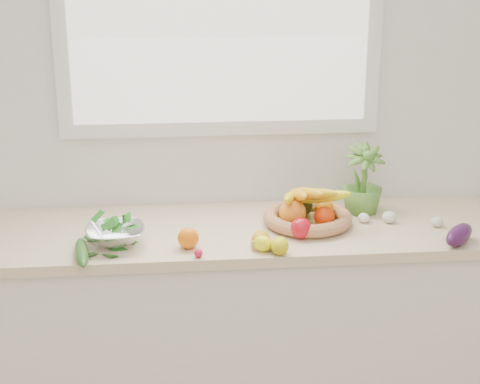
{
  "coord_description": "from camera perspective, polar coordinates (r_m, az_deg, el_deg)",
  "views": [
    {
      "loc": [
        -0.2,
        -0.71,
        1.93
      ],
      "look_at": [
        0.05,
        1.93,
        1.05
      ],
      "focal_mm": 55.0,
      "sensor_mm": 36.0,
      "label": 1
    }
  ],
  "objects": [
    {
      "name": "garlic_a",
      "position": [
        2.94,
        9.58,
        -1.99
      ],
      "size": [
        0.05,
        0.05,
        0.04
      ],
      "primitive_type": "ellipsoid",
      "rotation": [
        0.0,
        0.0,
        -0.06
      ],
      "color": "white",
      "rests_on": "countertop"
    },
    {
      "name": "lemon_b",
      "position": [
        2.6,
        3.11,
        -4.19
      ],
      "size": [
        0.07,
        0.09,
        0.06
      ],
      "primitive_type": "ellipsoid",
      "rotation": [
        0.0,
        0.0,
        -0.08
      ],
      "color": "#D0BE0B",
      "rests_on": "countertop"
    },
    {
      "name": "countertop",
      "position": [
        2.86,
        -1.04,
        -3.14
      ],
      "size": [
        2.24,
        0.62,
        0.04
      ],
      "primitive_type": "cube",
      "color": "beige",
      "rests_on": "counter_cabinet"
    },
    {
      "name": "lemon_c",
      "position": [
        2.63,
        1.75,
        -4.0
      ],
      "size": [
        0.09,
        0.09,
        0.06
      ],
      "primitive_type": "ellipsoid",
      "rotation": [
        0.0,
        0.0,
        0.67
      ],
      "color": "#FFFD0D",
      "rests_on": "countertop"
    },
    {
      "name": "potted_herb",
      "position": [
        3.02,
        9.49,
        0.83
      ],
      "size": [
        0.2,
        0.2,
        0.3
      ],
      "primitive_type": "imported",
      "rotation": [
        0.0,
        0.0,
        0.21
      ],
      "color": "#538630",
      "rests_on": "countertop"
    },
    {
      "name": "orange_loose",
      "position": [
        2.65,
        -4.04,
        -3.58
      ],
      "size": [
        0.1,
        0.1,
        0.08
      ],
      "primitive_type": "sphere",
      "rotation": [
        0.0,
        0.0,
        -0.29
      ],
      "color": "orange",
      "rests_on": "countertop"
    },
    {
      "name": "counter_cabinet",
      "position": [
        3.06,
        -0.99,
        -11.02
      ],
      "size": [
        2.2,
        0.58,
        0.86
      ],
      "primitive_type": "cube",
      "color": "silver",
      "rests_on": "ground"
    },
    {
      "name": "fruit_basket",
      "position": [
        2.87,
        5.21,
        -1.6
      ],
      "size": [
        0.46,
        0.46,
        0.18
      ],
      "color": "tan",
      "rests_on": "countertop"
    },
    {
      "name": "garlic_c",
      "position": [
        2.96,
        15.04,
        -2.24
      ],
      "size": [
        0.06,
        0.06,
        0.04
      ],
      "primitive_type": "ellipsoid",
      "rotation": [
        0.0,
        0.0,
        -0.37
      ],
      "color": "silver",
      "rests_on": "countertop"
    },
    {
      "name": "colander_with_spinach",
      "position": [
        2.71,
        -9.67,
        -2.93
      ],
      "size": [
        0.24,
        0.24,
        0.12
      ],
      "color": "silver",
      "rests_on": "countertop"
    },
    {
      "name": "radish",
      "position": [
        2.58,
        -3.25,
        -4.75
      ],
      "size": [
        0.04,
        0.04,
        0.03
      ],
      "primitive_type": "sphere",
      "rotation": [
        0.0,
        0.0,
        0.29
      ],
      "color": "#D91B46",
      "rests_on": "countertop"
    },
    {
      "name": "back_wall",
      "position": [
        3.02,
        -1.54,
        7.3
      ],
      "size": [
        4.5,
        0.02,
        2.7
      ],
      "primitive_type": "cube",
      "color": "white",
      "rests_on": "ground"
    },
    {
      "name": "eggplant",
      "position": [
        2.8,
        16.64,
        -3.19
      ],
      "size": [
        0.18,
        0.18,
        0.07
      ],
      "primitive_type": "ellipsoid",
      "rotation": [
        0.0,
        0.0,
        -0.75
      ],
      "color": "#37103C",
      "rests_on": "countertop"
    },
    {
      "name": "ginger",
      "position": [
        2.65,
        2.08,
        -4.05
      ],
      "size": [
        0.11,
        0.05,
        0.04
      ],
      "primitive_type": "cube",
      "rotation": [
        0.0,
        0.0,
        0.0
      ],
      "color": "tan",
      "rests_on": "countertop"
    },
    {
      "name": "garlic_b",
      "position": [
        2.95,
        11.5,
        -1.92
      ],
      "size": [
        0.07,
        0.07,
        0.05
      ],
      "primitive_type": "ellipsoid",
      "rotation": [
        0.0,
        0.0,
        0.27
      ],
      "color": "silver",
      "rests_on": "countertop"
    },
    {
      "name": "cucumber",
      "position": [
        2.63,
        -12.19,
        -4.59
      ],
      "size": [
        0.08,
        0.26,
        0.05
      ],
      "primitive_type": "ellipsoid",
      "rotation": [
        0.0,
        0.0,
        0.15
      ],
      "color": "#265719",
      "rests_on": "countertop"
    },
    {
      "name": "lemon_a",
      "position": [
        2.65,
        1.62,
        -3.7
      ],
      "size": [
        0.08,
        0.1,
        0.06
      ],
      "primitive_type": "ellipsoid",
      "rotation": [
        0.0,
        0.0,
        -0.25
      ],
      "color": "#D4950B",
      "rests_on": "countertop"
    },
    {
      "name": "apple",
      "position": [
        2.74,
        4.74,
        -2.82
      ],
      "size": [
        0.1,
        0.1,
        0.08
      ],
      "primitive_type": "sphere",
      "rotation": [
        0.0,
        0.0,
        0.38
      ],
      "color": "red",
      "rests_on": "countertop"
    }
  ]
}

